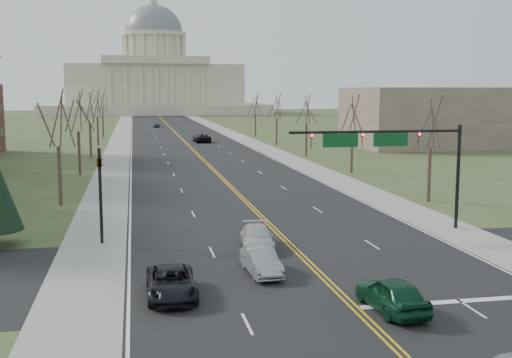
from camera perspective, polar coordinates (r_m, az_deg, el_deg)
name	(u,v)px	position (r m, az deg, el deg)	size (l,w,h in m)	color
ground	(348,301)	(29.98, 8.14, -10.69)	(600.00, 600.00, 0.00)	#3B4A25
road	(179,136)	(137.50, -6.89, 3.85)	(20.00, 380.00, 0.01)	black
cross_road	(312,266)	(35.45, 4.97, -7.70)	(120.00, 14.00, 0.01)	black
sidewalk_left	(121,136)	(137.20, -11.91, 3.73)	(4.00, 380.00, 0.03)	gray
sidewalk_right	(234,135)	(138.83, -1.94, 3.94)	(4.00, 380.00, 0.03)	gray
center_line	(179,136)	(137.50, -6.89, 3.85)	(0.42, 380.00, 0.01)	gold
edge_line_left	(132,136)	(137.18, -10.99, 3.75)	(0.15, 380.00, 0.01)	silver
edge_line_right	(224,135)	(138.51, -2.84, 3.93)	(0.15, 380.00, 0.01)	silver
stop_bar	(460,301)	(31.06, 17.66, -10.30)	(9.50, 0.50, 0.01)	silver
capitol	(155,79)	(276.96, -8.98, 8.74)	(90.00, 60.00, 50.00)	beige
signal_mast	(390,147)	(43.87, 11.79, 2.81)	(12.12, 0.44, 7.20)	black
signal_left	(100,185)	(40.82, -13.69, -0.51)	(0.32, 0.36, 6.00)	black
tree_r_0	(431,126)	(56.68, 15.28, 4.60)	(3.74, 3.74, 8.50)	#3C3023
tree_l_0	(58,122)	(55.25, -17.23, 4.85)	(3.96, 3.96, 9.00)	#3C3023
tree_r_1	(352,116)	(75.15, 8.57, 5.52)	(3.74, 3.74, 8.50)	#3C3023
tree_l_1	(78,114)	(75.14, -15.56, 5.62)	(3.96, 3.96, 9.00)	#3C3023
tree_r_2	(307,111)	(94.24, 4.52, 6.04)	(3.74, 3.74, 8.50)	#3C3023
tree_l_2	(89,109)	(95.08, -14.59, 6.07)	(3.96, 3.96, 9.00)	#3C3023
tree_r_3	(277,108)	(113.64, 1.84, 6.37)	(3.74, 3.74, 8.50)	#3C3023
tree_l_3	(97,106)	(115.04, -13.95, 6.36)	(3.96, 3.96, 9.00)	#3C3023
tree_r_4	(255,105)	(133.22, -0.05, 6.59)	(3.74, 3.74, 8.50)	#3C3023
tree_l_4	(102,103)	(135.01, -13.50, 6.56)	(3.96, 3.96, 9.00)	#3C3023
bldg_right_mass	(426,117)	(114.18, 14.88, 5.34)	(25.00, 20.00, 10.00)	brown
car_nb_inner_lead	(392,294)	(28.79, 11.98, -9.96)	(1.79, 4.46, 1.52)	#0D3C25
car_sb_inner_lead	(261,262)	(33.59, 0.47, -7.36)	(1.42, 4.06, 1.34)	gray
car_sb_outer_lead	(171,283)	(30.28, -7.53, -9.13)	(2.24, 4.87, 1.35)	black
car_sb_inner_second	(257,237)	(38.97, 0.08, -5.21)	(1.88, 4.63, 1.34)	#BBBBBB
car_far_nb	(202,138)	(119.43, -4.84, 3.68)	(2.75, 5.95, 1.65)	black
car_far_sb	(157,125)	(169.74, -8.82, 4.79)	(1.60, 3.97, 1.35)	#52575B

